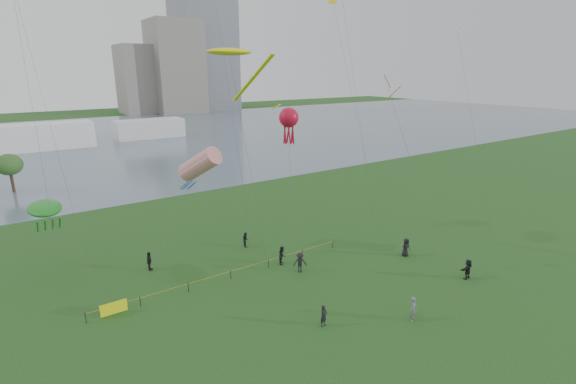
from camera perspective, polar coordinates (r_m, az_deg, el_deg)
ground_plane at (r=32.39m, az=10.58°, el=-17.99°), size 400.00×400.00×0.00m
lake at (r=121.38m, az=-24.96°, el=6.31°), size 400.00×120.00×0.08m
building_mid at (r=191.94m, az=-15.10°, el=16.14°), size 20.00×20.00×38.00m
building_low at (r=193.45m, az=-19.63°, el=14.28°), size 16.00×18.00×28.00m
pavilion_left at (r=114.68m, az=-30.59°, el=6.56°), size 22.00×8.00×6.00m
pavilion_right at (r=122.15m, az=-18.43°, el=8.23°), size 18.00×7.00×5.00m
fence at (r=36.56m, az=-16.66°, el=-13.12°), size 24.07×0.07×1.05m
kite_flyer at (r=33.68m, az=16.77°, el=-15.05°), size 0.84×0.73×1.93m
spectator_a at (r=40.77m, az=-0.78°, el=-8.62°), size 1.10×1.11×1.80m
spectator_b at (r=39.20m, az=1.65°, el=-9.61°), size 1.43×1.22×1.92m
spectator_c at (r=41.59m, az=-18.44°, el=-8.97°), size 0.93×1.16×1.84m
spectator_d at (r=43.99m, az=15.82°, el=-7.27°), size 1.00×0.72×1.90m
spectator_e at (r=41.33m, az=23.36°, el=-9.67°), size 1.75×0.66×1.85m
spectator_f at (r=31.92m, az=4.90°, el=-16.52°), size 0.67×0.50×1.66m
spectator_g at (r=44.80m, az=-5.82°, el=-6.47°), size 0.74×0.88×1.59m
kite_stingray at (r=41.32m, az=-7.91°, el=18.33°), size 4.51×9.88×20.10m
kite_windsock at (r=42.05m, az=-11.95°, el=3.72°), size 8.76×5.45×11.15m
kite_creature at (r=41.56m, az=-30.32°, el=-1.94°), size 4.69×8.19×7.16m
kite_octopus at (r=46.58m, az=0.10°, el=10.05°), size 6.97×10.24×14.17m
kite_delta at (r=40.01m, az=13.94°, el=13.00°), size 4.80×13.34×17.73m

